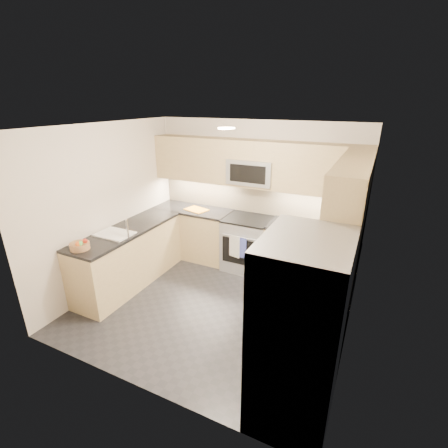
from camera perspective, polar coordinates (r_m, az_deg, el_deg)
floor at (r=4.86m, az=-1.85°, el=-14.13°), size 3.60×3.20×0.00m
ceiling at (r=3.98m, az=-2.29°, el=16.73°), size 3.60×3.20×0.02m
wall_back at (r=5.65m, az=5.54°, el=5.07°), size 3.60×0.02×2.50m
wall_front at (r=3.08m, az=-16.21°, el=-10.11°), size 3.60×0.02×2.50m
wall_left at (r=5.30m, az=-19.57°, el=2.83°), size 0.02×3.20×2.50m
wall_right at (r=3.83m, az=22.61°, el=-4.53°), size 0.02×3.20×2.50m
base_cab_back_left at (r=6.11m, az=-5.35°, el=-1.62°), size 1.42×0.60×0.90m
base_cab_back_right at (r=5.41m, az=15.02°, el=-5.47°), size 1.42×0.60×0.90m
base_cab_right at (r=4.36m, az=17.28°, el=-12.62°), size 0.60×1.70×0.90m
base_cab_peninsula at (r=5.40m, az=-16.26°, el=-5.65°), size 0.60×2.00×0.90m
countertop_back_left at (r=5.94m, az=-5.50°, el=2.56°), size 1.42×0.63×0.04m
countertop_back_right at (r=5.22m, az=15.50°, el=-0.84°), size 1.42×0.63×0.04m
countertop_right at (r=4.13m, az=17.98°, el=-7.16°), size 0.63×1.70×0.04m
countertop_peninsula at (r=5.21m, az=-16.78°, el=-1.02°), size 0.63×2.00×0.04m
upper_cab_back at (r=5.36m, az=5.09°, el=10.53°), size 3.60×0.35×0.75m
upper_cab_right at (r=3.91m, az=21.55°, el=5.14°), size 0.35×1.95×0.75m
backsplash_back at (r=5.66m, az=5.50°, el=4.53°), size 3.60×0.01×0.51m
backsplash_right at (r=4.27m, az=22.91°, el=-2.78°), size 0.01×2.30×0.51m
gas_range at (r=5.64m, az=4.09°, el=-3.53°), size 0.76×0.65×0.91m
range_cooktop at (r=5.47m, az=4.22°, el=0.86°), size 0.76×0.65×0.03m
oven_door_glass at (r=5.37m, az=2.77°, el=-4.91°), size 0.62×0.02×0.45m
oven_handle at (r=5.24m, az=2.74°, el=-2.34°), size 0.60×0.02×0.02m
microwave at (r=5.36m, az=4.95°, el=9.17°), size 0.76×0.40×0.40m
microwave_door at (r=5.17m, az=4.12°, el=8.76°), size 0.60×0.01×0.28m
refrigerator at (r=3.06m, az=13.02°, el=-18.08°), size 0.70×0.90×1.80m
fridge_handle_left at (r=2.96m, az=4.94°, el=-17.73°), size 0.02×0.02×1.20m
fridge_handle_right at (r=3.24m, az=7.31°, el=-14.04°), size 0.02×0.02×1.20m
sink_basin at (r=5.06m, az=-18.60°, el=-2.40°), size 0.52×0.38×0.16m
faucet at (r=4.81m, az=-16.63°, el=-0.78°), size 0.03×0.03×0.28m
utensil_bowl at (r=5.13m, az=21.14°, el=-0.75°), size 0.29×0.29×0.15m
cutting_board at (r=5.85m, az=-4.88°, el=2.54°), size 0.46×0.37×0.01m
fruit_basket at (r=4.70m, az=-24.02°, el=-3.55°), size 0.29×0.29×0.09m
fruit_apple at (r=4.66m, az=-23.24°, el=-2.76°), size 0.06×0.06×0.06m
fruit_pear at (r=4.60m, az=-23.99°, el=-3.14°), size 0.07×0.07×0.07m
dish_towel_check at (r=5.32m, az=1.84°, el=-3.95°), size 0.20×0.06×0.38m
dish_towel_blue at (r=5.28m, az=2.98°, el=-4.18°), size 0.19×0.02×0.35m
fruit_orange at (r=4.61m, az=-24.27°, el=-3.21°), size 0.07×0.07×0.07m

